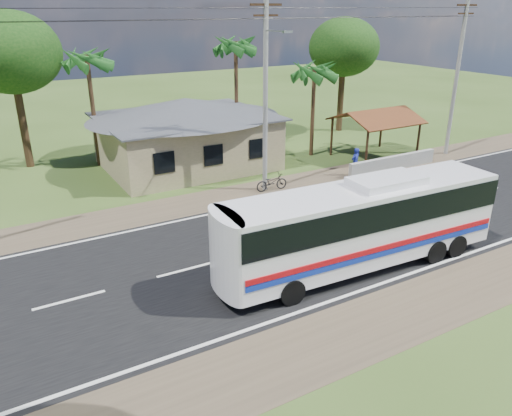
# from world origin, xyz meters

# --- Properties ---
(ground) EXTENTS (120.00, 120.00, 0.00)m
(ground) POSITION_xyz_m (0.00, 0.00, 0.00)
(ground) COLOR #32491A
(ground) RESTS_ON ground
(road) EXTENTS (120.00, 16.00, 0.03)m
(road) POSITION_xyz_m (0.00, 0.00, 0.01)
(road) COLOR black
(road) RESTS_ON ground
(house) EXTENTS (12.40, 10.00, 5.00)m
(house) POSITION_xyz_m (1.00, 13.00, 2.64)
(house) COLOR tan
(house) RESTS_ON ground
(waiting_shed) EXTENTS (5.20, 4.48, 3.35)m
(waiting_shed) POSITION_xyz_m (13.00, 8.50, 2.73)
(waiting_shed) COLOR #372314
(waiting_shed) RESTS_ON ground
(concrete_barrier) EXTENTS (7.00, 0.30, 0.90)m
(concrete_barrier) POSITION_xyz_m (12.00, 5.60, 0.45)
(concrete_barrier) COLOR #9E9E99
(concrete_barrier) RESTS_ON ground
(utility_poles) EXTENTS (32.80, 2.22, 11.00)m
(utility_poles) POSITION_xyz_m (2.67, 6.49, 5.77)
(utility_poles) COLOR #9E9E99
(utility_poles) RESTS_ON ground
(palm_near) EXTENTS (2.80, 2.80, 6.70)m
(palm_near) POSITION_xyz_m (9.50, 11.00, 5.71)
(palm_near) COLOR #47301E
(palm_near) RESTS_ON ground
(palm_mid) EXTENTS (2.80, 2.80, 8.20)m
(palm_mid) POSITION_xyz_m (6.00, 15.50, 7.16)
(palm_mid) COLOR #47301E
(palm_mid) RESTS_ON ground
(palm_far) EXTENTS (2.80, 2.80, 7.70)m
(palm_far) POSITION_xyz_m (-4.00, 16.00, 6.68)
(palm_far) COLOR #47301E
(palm_far) RESTS_ON ground
(tree_behind_house) EXTENTS (6.00, 6.00, 9.61)m
(tree_behind_house) POSITION_xyz_m (-8.00, 18.00, 7.12)
(tree_behind_house) COLOR #47301E
(tree_behind_house) RESTS_ON ground
(tree_behind_shed) EXTENTS (5.60, 5.60, 9.02)m
(tree_behind_shed) POSITION_xyz_m (16.00, 16.00, 6.68)
(tree_behind_shed) COLOR #47301E
(tree_behind_shed) RESTS_ON ground
(coach_bus) EXTENTS (11.80, 3.07, 3.63)m
(coach_bus) POSITION_xyz_m (1.65, -3.20, 2.07)
(coach_bus) COLOR white
(coach_bus) RESTS_ON ground
(motorcycle) EXTENTS (1.93, 0.81, 0.99)m
(motorcycle) POSITION_xyz_m (3.27, 6.19, 0.49)
(motorcycle) COLOR black
(motorcycle) RESTS_ON ground
(person) EXTENTS (0.72, 0.55, 1.75)m
(person) POSITION_xyz_m (9.10, 5.89, 0.88)
(person) COLOR navy
(person) RESTS_ON ground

